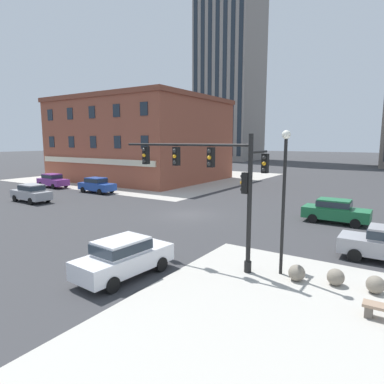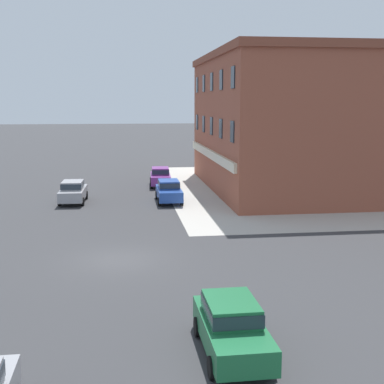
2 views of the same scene
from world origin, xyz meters
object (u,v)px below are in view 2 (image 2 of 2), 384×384
Objects in this scene: car_parked_curb at (231,325)px; car_main_mid at (160,176)px; car_cross_westbound at (169,190)px; car_main_northbound_near at (73,191)px.

car_parked_curb and car_main_mid have the same top height.
car_cross_westbound is at bearing 179.20° from car_parked_curb.
car_cross_westbound is at bearing 0.45° from car_main_mid.
car_main_northbound_near and car_parked_curb have the same top height.
car_main_northbound_near is 7.29m from car_cross_westbound.
car_main_northbound_near is 10.13m from car_main_mid.
car_main_mid is at bearing 179.50° from car_parked_curb.
car_parked_curb is (24.85, -0.35, 0.00)m from car_cross_westbound.
car_main_mid is at bearing -179.55° from car_cross_westbound.
car_cross_westbound and car_main_mid have the same top height.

